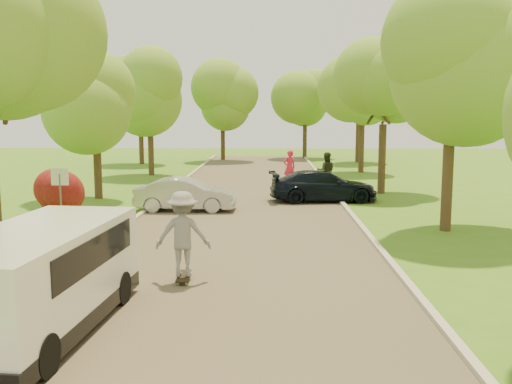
# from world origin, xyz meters

# --- Properties ---
(ground) EXTENTS (100.00, 100.00, 0.00)m
(ground) POSITION_xyz_m (0.00, 0.00, 0.00)
(ground) COLOR #42721B
(ground) RESTS_ON ground
(road) EXTENTS (8.00, 60.00, 0.01)m
(road) POSITION_xyz_m (0.00, 8.00, 0.01)
(road) COLOR #4C4438
(road) RESTS_ON ground
(curb_left) EXTENTS (0.18, 60.00, 0.12)m
(curb_left) POSITION_xyz_m (-4.05, 8.00, 0.06)
(curb_left) COLOR #B2AD9E
(curb_left) RESTS_ON ground
(curb_right) EXTENTS (0.18, 60.00, 0.12)m
(curb_right) POSITION_xyz_m (4.05, 8.00, 0.06)
(curb_right) COLOR #B2AD9E
(curb_right) RESTS_ON ground
(street_sign) EXTENTS (0.55, 0.06, 2.17)m
(street_sign) POSITION_xyz_m (-5.80, 4.00, 1.56)
(street_sign) COLOR #59595E
(street_sign) RESTS_ON ground
(red_shrub) EXTENTS (1.70, 1.70, 1.95)m
(red_shrub) POSITION_xyz_m (-6.30, 5.50, 1.10)
(red_shrub) COLOR #382619
(red_shrub) RESTS_ON ground
(tree_l_midb) EXTENTS (4.30, 4.20, 6.62)m
(tree_l_midb) POSITION_xyz_m (-6.81, 12.00, 4.59)
(tree_l_midb) COLOR #382619
(tree_l_midb) RESTS_ON ground
(tree_l_far) EXTENTS (4.92, 4.80, 7.79)m
(tree_l_far) POSITION_xyz_m (-6.39, 22.00, 5.47)
(tree_l_far) COLOR #382619
(tree_l_far) RESTS_ON ground
(tree_r_mida) EXTENTS (5.13, 5.00, 7.95)m
(tree_r_mida) POSITION_xyz_m (7.02, 5.00, 5.54)
(tree_r_mida) COLOR #382619
(tree_r_mida) RESTS_ON ground
(tree_r_midb) EXTENTS (4.51, 4.40, 7.01)m
(tree_r_midb) POSITION_xyz_m (6.60, 14.00, 4.88)
(tree_r_midb) COLOR #382619
(tree_r_midb) RESTS_ON ground
(tree_r_far) EXTENTS (5.33, 5.20, 8.34)m
(tree_r_far) POSITION_xyz_m (7.23, 24.00, 5.83)
(tree_r_far) COLOR #382619
(tree_r_far) RESTS_ON ground
(tree_bg_a) EXTENTS (5.12, 5.00, 7.72)m
(tree_bg_a) POSITION_xyz_m (-8.78, 30.00, 5.31)
(tree_bg_a) COLOR #382619
(tree_bg_a) RESTS_ON ground
(tree_bg_b) EXTENTS (5.12, 5.00, 7.95)m
(tree_bg_b) POSITION_xyz_m (8.22, 32.00, 5.54)
(tree_bg_b) COLOR #382619
(tree_bg_b) RESTS_ON ground
(tree_bg_c) EXTENTS (4.92, 4.80, 7.33)m
(tree_bg_c) POSITION_xyz_m (-2.79, 34.00, 5.02)
(tree_bg_c) COLOR #382619
(tree_bg_c) RESTS_ON ground
(tree_bg_d) EXTENTS (5.12, 5.00, 7.72)m
(tree_bg_d) POSITION_xyz_m (4.22, 36.00, 5.31)
(tree_bg_d) COLOR #382619
(tree_bg_d) RESTS_ON ground
(minivan) EXTENTS (2.43, 5.25, 1.90)m
(minivan) POSITION_xyz_m (-3.20, -4.20, 1.00)
(minivan) COLOR white
(minivan) RESTS_ON ground
(silver_sedan) EXTENTS (4.05, 1.47, 1.33)m
(silver_sedan) POSITION_xyz_m (-2.48, 8.71, 0.66)
(silver_sedan) COLOR #A9A8AD
(silver_sedan) RESTS_ON ground
(dark_sedan) EXTENTS (4.93, 2.41, 1.38)m
(dark_sedan) POSITION_xyz_m (3.30, 11.32, 0.69)
(dark_sedan) COLOR black
(dark_sedan) RESTS_ON ground
(longboard) EXTENTS (0.34, 1.04, 0.12)m
(longboard) POSITION_xyz_m (-1.12, -0.97, 0.11)
(longboard) COLOR black
(longboard) RESTS_ON ground
(skateboarder) EXTENTS (1.32, 0.81, 1.99)m
(skateboarder) POSITION_xyz_m (-1.12, -0.97, 1.13)
(skateboarder) COLOR gray
(skateboarder) RESTS_ON longboard
(person_striped) EXTENTS (0.82, 0.69, 1.91)m
(person_striped) POSITION_xyz_m (2.00, 17.12, 0.96)
(person_striped) COLOR red
(person_striped) RESTS_ON ground
(person_olive) EXTENTS (0.95, 0.75, 1.94)m
(person_olive) POSITION_xyz_m (3.80, 15.13, 0.97)
(person_olive) COLOR #282E1B
(person_olive) RESTS_ON ground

